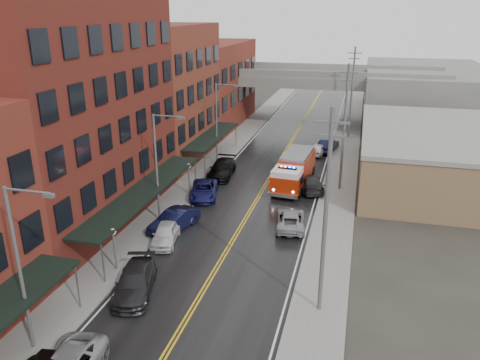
# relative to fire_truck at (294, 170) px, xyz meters

# --- Properties ---
(road) EXTENTS (11.00, 160.00, 0.02)m
(road) POSITION_rel_fire_truck_xyz_m (-2.70, -4.95, -1.68)
(road) COLOR black
(road) RESTS_ON ground
(sidewalk_left) EXTENTS (3.00, 160.00, 0.15)m
(sidewalk_left) POSITION_rel_fire_truck_xyz_m (-10.00, -4.95, -1.61)
(sidewalk_left) COLOR slate
(sidewalk_left) RESTS_ON ground
(sidewalk_right) EXTENTS (3.00, 160.00, 0.15)m
(sidewalk_right) POSITION_rel_fire_truck_xyz_m (4.60, -4.95, -1.61)
(sidewalk_right) COLOR slate
(sidewalk_right) RESTS_ON ground
(curb_left) EXTENTS (0.30, 160.00, 0.15)m
(curb_left) POSITION_rel_fire_truck_xyz_m (-8.35, -4.95, -1.61)
(curb_left) COLOR gray
(curb_left) RESTS_ON ground
(curb_right) EXTENTS (0.30, 160.00, 0.15)m
(curb_right) POSITION_rel_fire_truck_xyz_m (2.95, -4.95, -1.61)
(curb_right) COLOR gray
(curb_right) RESTS_ON ground
(brick_building_b) EXTENTS (9.00, 20.00, 18.00)m
(brick_building_b) POSITION_rel_fire_truck_xyz_m (-16.00, -11.95, 7.31)
(brick_building_b) COLOR maroon
(brick_building_b) RESTS_ON ground
(brick_building_c) EXTENTS (9.00, 15.00, 15.00)m
(brick_building_c) POSITION_rel_fire_truck_xyz_m (-16.00, 5.55, 5.81)
(brick_building_c) COLOR brown
(brick_building_c) RESTS_ON ground
(brick_building_far) EXTENTS (9.00, 20.00, 12.00)m
(brick_building_far) POSITION_rel_fire_truck_xyz_m (-16.00, 23.05, 4.31)
(brick_building_far) COLOR maroon
(brick_building_far) RESTS_ON ground
(tan_building) EXTENTS (14.00, 22.00, 5.00)m
(tan_building) POSITION_rel_fire_truck_xyz_m (13.30, 5.05, 0.81)
(tan_building) COLOR brown
(tan_building) RESTS_ON ground
(right_far_block) EXTENTS (18.00, 30.00, 8.00)m
(right_far_block) POSITION_rel_fire_truck_xyz_m (15.30, 35.05, 2.31)
(right_far_block) COLOR slate
(right_far_block) RESTS_ON ground
(awning_1) EXTENTS (2.60, 18.00, 3.09)m
(awning_1) POSITION_rel_fire_truck_xyz_m (-10.19, -11.95, 1.30)
(awning_1) COLOR black
(awning_1) RESTS_ON ground
(awning_2) EXTENTS (2.60, 13.00, 3.09)m
(awning_2) POSITION_rel_fire_truck_xyz_m (-10.19, 5.55, 1.30)
(awning_2) COLOR black
(awning_2) RESTS_ON ground
(globe_lamp_1) EXTENTS (0.44, 0.44, 3.12)m
(globe_lamp_1) POSITION_rel_fire_truck_xyz_m (-9.10, -18.95, 0.62)
(globe_lamp_1) COLOR #59595B
(globe_lamp_1) RESTS_ON ground
(globe_lamp_2) EXTENTS (0.44, 0.44, 3.12)m
(globe_lamp_2) POSITION_rel_fire_truck_xyz_m (-9.10, -4.95, 0.62)
(globe_lamp_2) COLOR #59595B
(globe_lamp_2) RESTS_ON ground
(street_lamp_0) EXTENTS (2.64, 0.22, 9.00)m
(street_lamp_0) POSITION_rel_fire_truck_xyz_m (-9.25, -26.95, 3.50)
(street_lamp_0) COLOR #59595B
(street_lamp_0) RESTS_ON ground
(street_lamp_1) EXTENTS (2.64, 0.22, 9.00)m
(street_lamp_1) POSITION_rel_fire_truck_xyz_m (-9.25, -10.95, 3.50)
(street_lamp_1) COLOR #59595B
(street_lamp_1) RESTS_ON ground
(street_lamp_2) EXTENTS (2.64, 0.22, 9.00)m
(street_lamp_2) POSITION_rel_fire_truck_xyz_m (-9.25, 5.05, 3.50)
(street_lamp_2) COLOR #59595B
(street_lamp_2) RESTS_ON ground
(utility_pole_0) EXTENTS (1.80, 0.24, 12.00)m
(utility_pole_0) POSITION_rel_fire_truck_xyz_m (4.50, -19.95, 4.62)
(utility_pole_0) COLOR #59595B
(utility_pole_0) RESTS_ON ground
(utility_pole_1) EXTENTS (1.80, 0.24, 12.00)m
(utility_pole_1) POSITION_rel_fire_truck_xyz_m (4.50, 0.05, 4.62)
(utility_pole_1) COLOR #59595B
(utility_pole_1) RESTS_ON ground
(utility_pole_2) EXTENTS (1.80, 0.24, 12.00)m
(utility_pole_2) POSITION_rel_fire_truck_xyz_m (4.50, 20.05, 4.62)
(utility_pole_2) COLOR #59595B
(utility_pole_2) RESTS_ON ground
(overpass) EXTENTS (40.00, 10.00, 7.50)m
(overpass) POSITION_rel_fire_truck_xyz_m (-2.70, 27.05, 4.30)
(overpass) COLOR slate
(overpass) RESTS_ON ground
(fire_truck) EXTENTS (3.95, 8.73, 3.12)m
(fire_truck) POSITION_rel_fire_truck_xyz_m (0.00, 0.00, 0.00)
(fire_truck) COLOR #A62107
(fire_truck) RESTS_ON ground
(parked_car_left_3) EXTENTS (3.45, 5.64, 1.53)m
(parked_car_left_3) POSITION_rel_fire_truck_xyz_m (-6.68, -21.02, -0.93)
(parked_car_left_3) COLOR black
(parked_car_left_3) RESTS_ON ground
(parked_car_left_4) EXTENTS (2.54, 4.54, 1.46)m
(parked_car_left_4) POSITION_rel_fire_truck_xyz_m (-7.51, -14.34, -0.96)
(parked_car_left_4) COLOR silver
(parked_car_left_4) RESTS_ON ground
(parked_car_left_5) EXTENTS (3.08, 5.14, 1.60)m
(parked_car_left_5) POSITION_rel_fire_truck_xyz_m (-7.70, -12.15, -0.89)
(parked_car_left_5) COLOR black
(parked_car_left_5) RESTS_ON ground
(parked_car_left_6) EXTENTS (3.50, 5.52, 1.42)m
(parked_car_left_6) POSITION_rel_fire_truck_xyz_m (-7.63, -5.08, -0.98)
(parked_car_left_6) COLOR #151651
(parked_car_left_6) RESTS_ON ground
(parked_car_left_7) EXTENTS (2.74, 5.83, 1.65)m
(parked_car_left_7) POSITION_rel_fire_truck_xyz_m (-7.67, 0.87, -0.87)
(parked_car_left_7) COLOR black
(parked_car_left_7) RESTS_ON ground
(parked_car_right_0) EXTENTS (2.95, 5.17, 1.36)m
(parked_car_right_0) POSITION_rel_fire_truck_xyz_m (1.15, -9.37, -1.01)
(parked_car_right_0) COLOR gray
(parked_car_right_0) RESTS_ON ground
(parked_car_right_1) EXTENTS (3.52, 5.54, 1.50)m
(parked_car_right_1) POSITION_rel_fire_truck_xyz_m (1.73, -0.75, -0.94)
(parked_car_right_1) COLOR #252527
(parked_car_right_1) RESTS_ON ground
(parked_car_right_2) EXTENTS (2.42, 4.32, 1.39)m
(parked_car_right_2) POSITION_rel_fire_truck_xyz_m (1.36, 11.25, -1.00)
(parked_car_right_2) COLOR white
(parked_car_right_2) RESTS_ON ground
(parked_car_right_3) EXTENTS (2.61, 4.95, 1.55)m
(parked_car_right_3) POSITION_rel_fire_truck_xyz_m (2.30, 12.85, -0.91)
(parked_car_right_3) COLOR black
(parked_car_right_3) RESTS_ON ground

